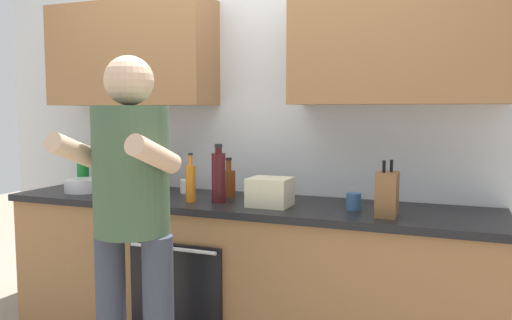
{
  "coord_description": "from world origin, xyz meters",
  "views": [
    {
      "loc": [
        1.17,
        -2.69,
        1.42
      ],
      "look_at": [
        0.14,
        -0.1,
        1.15
      ],
      "focal_mm": 36.34,
      "sensor_mm": 36.0,
      "label": 1
    }
  ],
  "objects_px": {
    "knife_block": "(387,194)",
    "cup_coffee": "(187,186)",
    "person_standing": "(131,208)",
    "potted_herb": "(140,172)",
    "bottle_soda": "(83,169)",
    "cup_tea": "(354,201)",
    "bottle_juice": "(191,182)",
    "cup_ceramic": "(124,191)",
    "bottle_hotsauce": "(140,172)",
    "bottle_vinegar": "(229,182)",
    "grocery_bag_rice": "(270,192)",
    "mixing_bowl": "(83,185)",
    "bottle_wine": "(219,177)"
  },
  "relations": [
    {
      "from": "bottle_soda",
      "to": "cup_tea",
      "type": "relative_size",
      "value": 2.96
    },
    {
      "from": "mixing_bowl",
      "to": "cup_tea",
      "type": "bearing_deg",
      "value": 1.65
    },
    {
      "from": "potted_herb",
      "to": "cup_ceramic",
      "type": "bearing_deg",
      "value": -78.16
    },
    {
      "from": "bottle_wine",
      "to": "cup_ceramic",
      "type": "xyz_separation_m",
      "value": [
        -0.57,
        -0.1,
        -0.1
      ]
    },
    {
      "from": "cup_coffee",
      "to": "grocery_bag_rice",
      "type": "xyz_separation_m",
      "value": [
        0.64,
        -0.22,
        0.03
      ]
    },
    {
      "from": "bottle_hotsauce",
      "to": "cup_ceramic",
      "type": "xyz_separation_m",
      "value": [
        0.15,
        -0.38,
        -0.06
      ]
    },
    {
      "from": "person_standing",
      "to": "potted_herb",
      "type": "bearing_deg",
      "value": 121.9
    },
    {
      "from": "cup_coffee",
      "to": "knife_block",
      "type": "xyz_separation_m",
      "value": [
        1.27,
        -0.27,
        0.07
      ]
    },
    {
      "from": "person_standing",
      "to": "knife_block",
      "type": "relative_size",
      "value": 5.97
    },
    {
      "from": "person_standing",
      "to": "mixing_bowl",
      "type": "relative_size",
      "value": 7.38
    },
    {
      "from": "bottle_soda",
      "to": "bottle_vinegar",
      "type": "bearing_deg",
      "value": -2.68
    },
    {
      "from": "person_standing",
      "to": "bottle_hotsauce",
      "type": "height_order",
      "value": "person_standing"
    },
    {
      "from": "bottle_juice",
      "to": "mixing_bowl",
      "type": "height_order",
      "value": "bottle_juice"
    },
    {
      "from": "bottle_wine",
      "to": "bottle_hotsauce",
      "type": "relative_size",
      "value": 1.35
    },
    {
      "from": "cup_tea",
      "to": "grocery_bag_rice",
      "type": "bearing_deg",
      "value": -172.03
    },
    {
      "from": "bottle_vinegar",
      "to": "mixing_bowl",
      "type": "xyz_separation_m",
      "value": [
        -0.94,
        -0.17,
        -0.05
      ]
    },
    {
      "from": "bottle_wine",
      "to": "bottle_soda",
      "type": "height_order",
      "value": "bottle_wine"
    },
    {
      "from": "person_standing",
      "to": "bottle_juice",
      "type": "bearing_deg",
      "value": 93.77
    },
    {
      "from": "knife_block",
      "to": "cup_coffee",
      "type": "bearing_deg",
      "value": 167.9
    },
    {
      "from": "bottle_vinegar",
      "to": "mixing_bowl",
      "type": "height_order",
      "value": "bottle_vinegar"
    },
    {
      "from": "cup_coffee",
      "to": "mixing_bowl",
      "type": "xyz_separation_m",
      "value": [
        -0.63,
        -0.21,
        -0.0
      ]
    },
    {
      "from": "person_standing",
      "to": "grocery_bag_rice",
      "type": "distance_m",
      "value": 0.79
    },
    {
      "from": "potted_herb",
      "to": "knife_block",
      "type": "bearing_deg",
      "value": -6.76
    },
    {
      "from": "cup_ceramic",
      "to": "grocery_bag_rice",
      "type": "distance_m",
      "value": 0.88
    },
    {
      "from": "bottle_juice",
      "to": "cup_ceramic",
      "type": "distance_m",
      "value": 0.42
    },
    {
      "from": "bottle_vinegar",
      "to": "grocery_bag_rice",
      "type": "height_order",
      "value": "bottle_vinegar"
    },
    {
      "from": "cup_tea",
      "to": "potted_herb",
      "type": "height_order",
      "value": "potted_herb"
    },
    {
      "from": "cup_coffee",
      "to": "grocery_bag_rice",
      "type": "relative_size",
      "value": 0.38
    },
    {
      "from": "grocery_bag_rice",
      "to": "potted_herb",
      "type": "bearing_deg",
      "value": 171.69
    },
    {
      "from": "cup_ceramic",
      "to": "mixing_bowl",
      "type": "bearing_deg",
      "value": 163.99
    },
    {
      "from": "bottle_soda",
      "to": "knife_block",
      "type": "height_order",
      "value": "knife_block"
    },
    {
      "from": "cup_coffee",
      "to": "grocery_bag_rice",
      "type": "height_order",
      "value": "grocery_bag_rice"
    },
    {
      "from": "bottle_juice",
      "to": "mixing_bowl",
      "type": "relative_size",
      "value": 1.24
    },
    {
      "from": "bottle_soda",
      "to": "cup_tea",
      "type": "xyz_separation_m",
      "value": [
        1.9,
        -0.18,
        -0.07
      ]
    },
    {
      "from": "bottle_vinegar",
      "to": "cup_coffee",
      "type": "bearing_deg",
      "value": 173.34
    },
    {
      "from": "cup_ceramic",
      "to": "cup_coffee",
      "type": "bearing_deg",
      "value": 54.25
    },
    {
      "from": "bottle_hotsauce",
      "to": "grocery_bag_rice",
      "type": "height_order",
      "value": "bottle_hotsauce"
    },
    {
      "from": "bottle_soda",
      "to": "cup_tea",
      "type": "bearing_deg",
      "value": -5.32
    },
    {
      "from": "mixing_bowl",
      "to": "knife_block",
      "type": "xyz_separation_m",
      "value": [
        1.9,
        -0.06,
        0.07
      ]
    },
    {
      "from": "person_standing",
      "to": "bottle_juice",
      "type": "distance_m",
      "value": 0.63
    },
    {
      "from": "cup_ceramic",
      "to": "cup_coffee",
      "type": "xyz_separation_m",
      "value": [
        0.23,
        0.32,
        -0.0
      ]
    },
    {
      "from": "bottle_wine",
      "to": "bottle_soda",
      "type": "distance_m",
      "value": 1.18
    },
    {
      "from": "bottle_wine",
      "to": "cup_ceramic",
      "type": "height_order",
      "value": "bottle_wine"
    },
    {
      "from": "cup_tea",
      "to": "bottle_soda",
      "type": "bearing_deg",
      "value": 174.68
    },
    {
      "from": "cup_tea",
      "to": "mixing_bowl",
      "type": "bearing_deg",
      "value": -178.35
    },
    {
      "from": "person_standing",
      "to": "potted_herb",
      "type": "relative_size",
      "value": 6.58
    },
    {
      "from": "knife_block",
      "to": "grocery_bag_rice",
      "type": "height_order",
      "value": "knife_block"
    },
    {
      "from": "bottle_hotsauce",
      "to": "cup_ceramic",
      "type": "relative_size",
      "value": 2.61
    },
    {
      "from": "cup_tea",
      "to": "knife_block",
      "type": "distance_m",
      "value": 0.22
    },
    {
      "from": "bottle_soda",
      "to": "cup_ceramic",
      "type": "distance_m",
      "value": 0.68
    }
  ]
}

